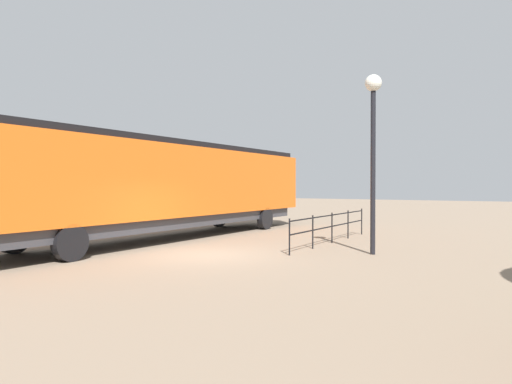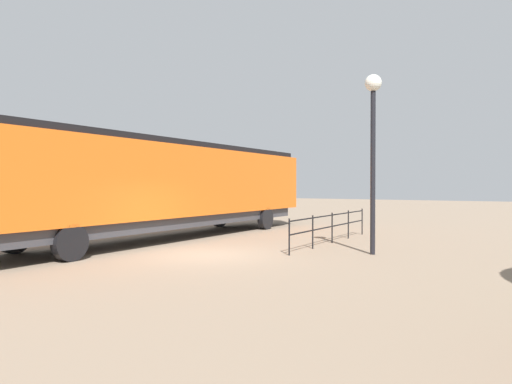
{
  "view_description": "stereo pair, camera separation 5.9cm",
  "coord_description": "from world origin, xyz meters",
  "views": [
    {
      "loc": [
        8.85,
        -11.63,
        2.22
      ],
      "look_at": [
        0.36,
        2.44,
        1.99
      ],
      "focal_mm": 31.92,
      "sensor_mm": 36.0,
      "label": 1
    },
    {
      "loc": [
        8.9,
        -11.6,
        2.22
      ],
      "look_at": [
        0.36,
        2.44,
        1.99
      ],
      "focal_mm": 31.92,
      "sensor_mm": 36.0,
      "label": 2
    }
  ],
  "objects": [
    {
      "name": "ground_plane",
      "position": [
        0.0,
        0.0,
        0.0
      ],
      "size": [
        120.0,
        120.0,
        0.0
      ],
      "primitive_type": "plane",
      "color": "#84705B"
    },
    {
      "name": "locomotive",
      "position": [
        -4.08,
        3.23,
        2.27
      ],
      "size": [
        3.17,
        17.83,
        4.03
      ],
      "color": "orange",
      "rests_on": "ground_plane"
    },
    {
      "name": "platform_fence",
      "position": [
        2.32,
        4.88,
        0.76
      ],
      "size": [
        0.05,
        7.29,
        1.18
      ],
      "color": "black",
      "rests_on": "ground_plane"
    },
    {
      "name": "lamp_post",
      "position": [
        4.52,
        2.84,
        4.19
      ],
      "size": [
        0.54,
        0.54,
        5.78
      ],
      "color": "black",
      "rests_on": "ground_plane"
    }
  ]
}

